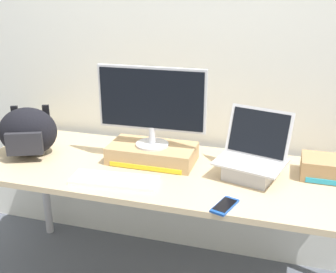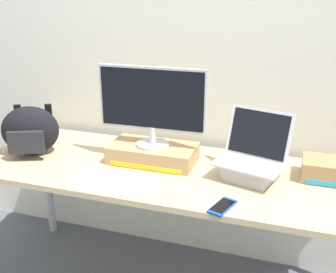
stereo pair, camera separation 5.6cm
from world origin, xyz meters
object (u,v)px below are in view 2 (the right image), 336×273
toner_box_yellow (153,153)px  toner_box_cyan (336,171)px  cell_phone (222,206)px  open_laptop (251,165)px  messenger_backpack (30,131)px  desktop_monitor (152,104)px  plush_toy (35,127)px  external_keyboard (114,179)px

toner_box_yellow → toner_box_cyan: 0.92m
toner_box_yellow → cell_phone: bearing=-39.0°
open_laptop → messenger_backpack: bearing=-162.0°
desktop_monitor → toner_box_cyan: 0.96m
messenger_backpack → cell_phone: 1.16m
toner_box_yellow → open_laptop: (0.52, -0.04, 0.02)m
toner_box_yellow → open_laptop: size_ratio=1.23×
messenger_backpack → plush_toy: messenger_backpack is taller
cell_phone → toner_box_cyan: (0.47, 0.42, 0.04)m
desktop_monitor → external_keyboard: size_ratio=1.31×
desktop_monitor → open_laptop: bearing=-5.7°
messenger_backpack → desktop_monitor: bearing=-13.8°
desktop_monitor → messenger_backpack: bearing=-173.1°
open_laptop → plush_toy: open_laptop is taller
toner_box_cyan → external_keyboard: bearing=-161.4°
toner_box_yellow → plush_toy: bearing=169.5°
cell_phone → desktop_monitor: bearing=158.8°
desktop_monitor → external_keyboard: bearing=-111.2°
toner_box_yellow → external_keyboard: (-0.10, -0.28, -0.04)m
open_laptop → external_keyboard: bearing=-143.7°
toner_box_yellow → open_laptop: 0.52m
external_keyboard → messenger_backpack: (-0.58, 0.18, 0.12)m
desktop_monitor → cell_phone: 0.66m
open_laptop → cell_phone: bearing=-88.2°
messenger_backpack → open_laptop: bearing=-19.3°
plush_toy → toner_box_yellow: bearing=-10.5°
messenger_backpack → toner_box_cyan: size_ratio=1.13×
toner_box_yellow → messenger_backpack: (-0.68, -0.10, 0.09)m
open_laptop → toner_box_cyan: open_laptop is taller
toner_box_yellow → desktop_monitor: (0.00, -0.00, 0.28)m
open_laptop → external_keyboard: open_laptop is taller
open_laptop → external_keyboard: size_ratio=0.86×
toner_box_yellow → cell_phone: toner_box_yellow is taller
messenger_backpack → toner_box_cyan: (1.60, 0.16, -0.08)m
desktop_monitor → external_keyboard: desktop_monitor is taller
toner_box_yellow → external_keyboard: size_ratio=1.05×
toner_box_yellow → plush_toy: plush_toy is taller
external_keyboard → cell_phone: bearing=-13.5°
external_keyboard → toner_box_cyan: toner_box_cyan is taller
plush_toy → toner_box_cyan: plush_toy is taller
external_keyboard → toner_box_yellow: bearing=65.6°
external_keyboard → messenger_backpack: messenger_backpack is taller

